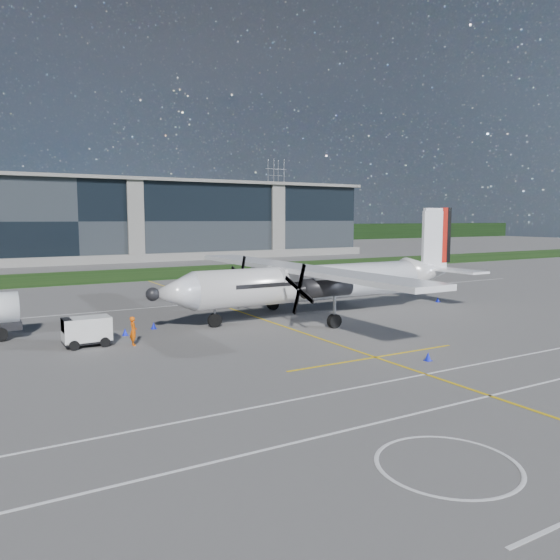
# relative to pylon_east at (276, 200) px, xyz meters

# --- Properties ---
(ground) EXTENTS (400.00, 400.00, 0.00)m
(ground) POSITION_rel_pylon_east_xyz_m (-85.00, -110.00, -15.00)
(ground) COLOR #5E5C59
(ground) RESTS_ON ground
(grass_strip) EXTENTS (400.00, 18.00, 0.04)m
(grass_strip) POSITION_rel_pylon_east_xyz_m (-85.00, -102.00, -14.98)
(grass_strip) COLOR #14360E
(grass_strip) RESTS_ON ground
(terminal_building) EXTENTS (120.00, 20.00, 15.00)m
(terminal_building) POSITION_rel_pylon_east_xyz_m (-85.00, -70.00, -7.50)
(terminal_building) COLOR black
(terminal_building) RESTS_ON ground
(tree_line) EXTENTS (400.00, 6.00, 6.00)m
(tree_line) POSITION_rel_pylon_east_xyz_m (-85.00, -10.00, -12.00)
(tree_line) COLOR black
(tree_line) RESTS_ON ground
(pylon_east) EXTENTS (9.00, 4.60, 30.00)m
(pylon_east) POSITION_rel_pylon_east_xyz_m (0.00, 0.00, 0.00)
(pylon_east) COLOR gray
(pylon_east) RESTS_ON ground
(yellow_taxiway_centerline) EXTENTS (0.20, 70.00, 0.01)m
(yellow_taxiway_centerline) POSITION_rel_pylon_east_xyz_m (-82.00, -140.00, -14.99)
(yellow_taxiway_centerline) COLOR yellow
(yellow_taxiway_centerline) RESTS_ON ground
(white_lane_line) EXTENTS (90.00, 0.15, 0.01)m
(white_lane_line) POSITION_rel_pylon_east_xyz_m (-85.00, -164.00, -14.99)
(white_lane_line) COLOR white
(white_lane_line) RESTS_ON ground
(turboprop_aircraft) EXTENTS (29.04, 30.12, 9.04)m
(turboprop_aircraft) POSITION_rel_pylon_east_xyz_m (-76.90, -143.18, -10.48)
(turboprop_aircraft) COLOR white
(turboprop_aircraft) RESTS_ON ground
(baggage_tug) EXTENTS (3.06, 1.84, 1.84)m
(baggage_tug) POSITION_rel_pylon_east_xyz_m (-95.94, -144.67, -14.08)
(baggage_tug) COLOR silver
(baggage_tug) RESTS_ON ground
(ground_crew_person) EXTENTS (0.68, 0.91, 2.13)m
(ground_crew_person) POSITION_rel_pylon_east_xyz_m (-93.35, -145.96, -13.93)
(ground_crew_person) COLOR #F25907
(ground_crew_person) RESTS_ON ground
(safety_cone_fwd) EXTENTS (0.36, 0.36, 0.50)m
(safety_cone_fwd) POSITION_rel_pylon_east_xyz_m (-93.06, -142.68, -14.75)
(safety_cone_fwd) COLOR #0C18D5
(safety_cone_fwd) RESTS_ON ground
(safety_cone_nose_stbd) EXTENTS (0.36, 0.36, 0.50)m
(safety_cone_nose_stbd) POSITION_rel_pylon_east_xyz_m (-90.68, -141.49, -14.75)
(safety_cone_nose_stbd) COLOR #0C18D5
(safety_cone_nose_stbd) RESTS_ON ground
(safety_cone_tail) EXTENTS (0.36, 0.36, 0.50)m
(safety_cone_tail) POSITION_rel_pylon_east_xyz_m (-63.05, -142.59, -14.75)
(safety_cone_tail) COLOR #0C18D5
(safety_cone_tail) RESTS_ON ground
(safety_cone_portwing) EXTENTS (0.36, 0.36, 0.50)m
(safety_cone_portwing) POSITION_rel_pylon_east_xyz_m (-79.91, -158.08, -14.75)
(safety_cone_portwing) COLOR #0C18D5
(safety_cone_portwing) RESTS_ON ground
(safety_cone_stbdwing) EXTENTS (0.36, 0.36, 0.50)m
(safety_cone_stbdwing) POSITION_rel_pylon_east_xyz_m (-80.15, -127.88, -14.75)
(safety_cone_stbdwing) COLOR #0C18D5
(safety_cone_stbdwing) RESTS_ON ground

